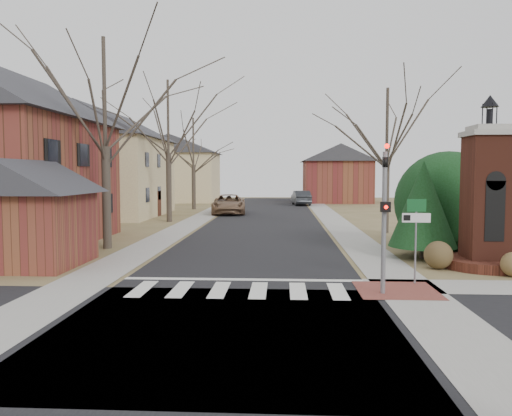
# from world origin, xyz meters

# --- Properties ---
(ground) EXTENTS (120.00, 120.00, 0.00)m
(ground) POSITION_xyz_m (0.00, 0.00, 0.00)
(ground) COLOR brown
(ground) RESTS_ON ground
(main_street) EXTENTS (8.00, 70.00, 0.01)m
(main_street) POSITION_xyz_m (0.00, 22.00, 0.01)
(main_street) COLOR black
(main_street) RESTS_ON ground
(cross_street) EXTENTS (120.00, 8.00, 0.01)m
(cross_street) POSITION_xyz_m (0.00, -3.00, 0.01)
(cross_street) COLOR black
(cross_street) RESTS_ON ground
(crosswalk_zone) EXTENTS (8.00, 2.20, 0.02)m
(crosswalk_zone) POSITION_xyz_m (0.00, 0.80, 0.01)
(crosswalk_zone) COLOR silver
(crosswalk_zone) RESTS_ON ground
(stop_bar) EXTENTS (8.00, 0.35, 0.02)m
(stop_bar) POSITION_xyz_m (0.00, 2.30, 0.01)
(stop_bar) COLOR silver
(stop_bar) RESTS_ON ground
(sidewalk_right_main) EXTENTS (2.00, 60.00, 0.02)m
(sidewalk_right_main) POSITION_xyz_m (5.20, 22.00, 0.01)
(sidewalk_right_main) COLOR gray
(sidewalk_right_main) RESTS_ON ground
(sidewalk_left) EXTENTS (2.00, 60.00, 0.02)m
(sidewalk_left) POSITION_xyz_m (-5.20, 22.00, 0.01)
(sidewalk_left) COLOR gray
(sidewalk_left) RESTS_ON ground
(curb_apron) EXTENTS (2.40, 2.40, 0.02)m
(curb_apron) POSITION_xyz_m (4.80, 1.00, 0.01)
(curb_apron) COLOR brown
(curb_apron) RESTS_ON ground
(traffic_signal_pole) EXTENTS (0.28, 0.41, 4.50)m
(traffic_signal_pole) POSITION_xyz_m (4.30, 0.57, 2.59)
(traffic_signal_pole) COLOR slate
(traffic_signal_pole) RESTS_ON ground
(sign_post) EXTENTS (0.90, 0.07, 2.75)m
(sign_post) POSITION_xyz_m (5.59, 1.99, 1.95)
(sign_post) COLOR slate
(sign_post) RESTS_ON ground
(brick_gate_monument) EXTENTS (3.20, 3.20, 6.47)m
(brick_gate_monument) POSITION_xyz_m (9.00, 4.99, 2.17)
(brick_gate_monument) COLOR #572519
(brick_gate_monument) RESTS_ON ground
(house_stucco_left) EXTENTS (9.80, 12.80, 9.28)m
(house_stucco_left) POSITION_xyz_m (-13.50, 27.00, 4.59)
(house_stucco_left) COLOR beige
(house_stucco_left) RESTS_ON ground
(garage_left) EXTENTS (4.80, 4.80, 4.29)m
(garage_left) POSITION_xyz_m (-8.52, 4.49, 2.24)
(garage_left) COLOR brown
(garage_left) RESTS_ON ground
(house_distant_left) EXTENTS (10.80, 8.80, 8.53)m
(house_distant_left) POSITION_xyz_m (-12.01, 48.00, 4.25)
(house_distant_left) COLOR beige
(house_distant_left) RESTS_ON ground
(house_distant_right) EXTENTS (8.80, 8.80, 7.30)m
(house_distant_right) POSITION_xyz_m (7.99, 47.99, 3.65)
(house_distant_right) COLOR brown
(house_distant_right) RESTS_ON ground
(evergreen_near) EXTENTS (2.80, 2.80, 4.10)m
(evergreen_near) POSITION_xyz_m (7.20, 7.00, 2.30)
(evergreen_near) COLOR #473D33
(evergreen_near) RESTS_ON ground
(evergreen_mid) EXTENTS (3.40, 3.40, 4.70)m
(evergreen_mid) POSITION_xyz_m (10.50, 8.20, 2.60)
(evergreen_mid) COLOR #473D33
(evergreen_mid) RESTS_ON ground
(evergreen_mass) EXTENTS (4.80, 4.80, 4.80)m
(evergreen_mass) POSITION_xyz_m (9.00, 9.50, 2.40)
(evergreen_mass) COLOR black
(evergreen_mass) RESTS_ON ground
(bare_tree_0) EXTENTS (8.05, 8.05, 11.15)m
(bare_tree_0) POSITION_xyz_m (-7.00, 9.00, 7.70)
(bare_tree_0) COLOR #473D33
(bare_tree_0) RESTS_ON ground
(bare_tree_1) EXTENTS (8.40, 8.40, 11.64)m
(bare_tree_1) POSITION_xyz_m (-7.00, 22.00, 8.03)
(bare_tree_1) COLOR #473D33
(bare_tree_1) RESTS_ON ground
(bare_tree_2) EXTENTS (7.35, 7.35, 10.19)m
(bare_tree_2) POSITION_xyz_m (-7.50, 35.00, 7.03)
(bare_tree_2) COLOR #473D33
(bare_tree_2) RESTS_ON ground
(bare_tree_3) EXTENTS (7.00, 7.00, 9.70)m
(bare_tree_3) POSITION_xyz_m (7.50, 16.00, 6.69)
(bare_tree_3) COLOR #473D33
(bare_tree_3) RESTS_ON ground
(pickup_truck) EXTENTS (3.31, 6.34, 1.71)m
(pickup_truck) POSITION_xyz_m (-3.40, 29.44, 0.85)
(pickup_truck) COLOR brown
(pickup_truck) RESTS_ON ground
(distant_car) EXTENTS (2.24, 5.08, 1.62)m
(distant_car) POSITION_xyz_m (3.40, 41.95, 0.81)
(distant_car) COLOR #2E3035
(distant_car) RESTS_ON ground
(dry_shrub_left) EXTENTS (1.05, 1.05, 1.05)m
(dry_shrub_left) POSITION_xyz_m (7.14, 4.60, 0.53)
(dry_shrub_left) COLOR brown
(dry_shrub_left) RESTS_ON ground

